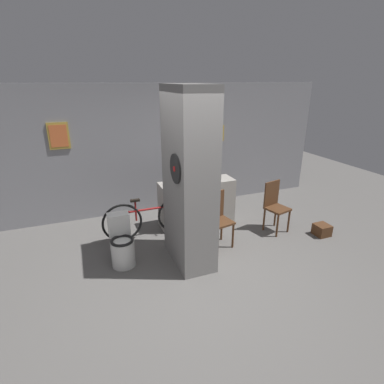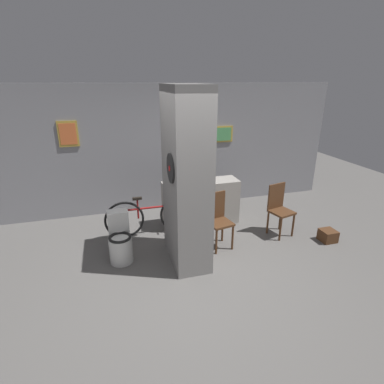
{
  "view_description": "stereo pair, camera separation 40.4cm",
  "coord_description": "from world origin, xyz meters",
  "px_view_note": "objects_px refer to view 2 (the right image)",
  "views": [
    {
      "loc": [
        -1.32,
        -3.31,
        2.65
      ],
      "look_at": [
        0.32,
        0.9,
        0.95
      ],
      "focal_mm": 28.0,
      "sensor_mm": 36.0,
      "label": 1
    },
    {
      "loc": [
        -0.93,
        -3.44,
        2.65
      ],
      "look_at": [
        0.32,
        0.9,
        0.95
      ],
      "focal_mm": 28.0,
      "sensor_mm": 36.0,
      "label": 2
    }
  ],
  "objects_px": {
    "chair_by_doorway": "(279,207)",
    "chair_near_pillar": "(218,218)",
    "bottle_tall": "(201,175)",
    "toilet": "(120,241)",
    "bicycle": "(152,216)"
  },
  "relations": [
    {
      "from": "toilet",
      "to": "bicycle",
      "type": "bearing_deg",
      "value": 48.31
    },
    {
      "from": "toilet",
      "to": "bicycle",
      "type": "distance_m",
      "value": 0.91
    },
    {
      "from": "toilet",
      "to": "chair_by_doorway",
      "type": "distance_m",
      "value": 2.8
    },
    {
      "from": "chair_by_doorway",
      "to": "chair_near_pillar",
      "type": "bearing_deg",
      "value": 170.96
    },
    {
      "from": "toilet",
      "to": "bottle_tall",
      "type": "xyz_separation_m",
      "value": [
        1.6,
        0.94,
        0.64
      ]
    },
    {
      "from": "chair_by_doorway",
      "to": "bottle_tall",
      "type": "xyz_separation_m",
      "value": [
        -1.19,
        0.86,
        0.45
      ]
    },
    {
      "from": "chair_by_doorway",
      "to": "bicycle",
      "type": "relative_size",
      "value": 0.56
    },
    {
      "from": "bottle_tall",
      "to": "bicycle",
      "type": "bearing_deg",
      "value": -165.32
    },
    {
      "from": "bottle_tall",
      "to": "toilet",
      "type": "bearing_deg",
      "value": -149.57
    },
    {
      "from": "bottle_tall",
      "to": "chair_by_doorway",
      "type": "bearing_deg",
      "value": -35.84
    },
    {
      "from": "bicycle",
      "to": "toilet",
      "type": "bearing_deg",
      "value": -131.69
    },
    {
      "from": "toilet",
      "to": "chair_by_doorway",
      "type": "xyz_separation_m",
      "value": [
        2.79,
        0.08,
        0.19
      ]
    },
    {
      "from": "bicycle",
      "to": "bottle_tall",
      "type": "xyz_separation_m",
      "value": [
        1.0,
        0.26,
        0.6
      ]
    },
    {
      "from": "chair_near_pillar",
      "to": "chair_by_doorway",
      "type": "relative_size",
      "value": 1.0
    },
    {
      "from": "toilet",
      "to": "chair_by_doorway",
      "type": "bearing_deg",
      "value": 1.69
    }
  ]
}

